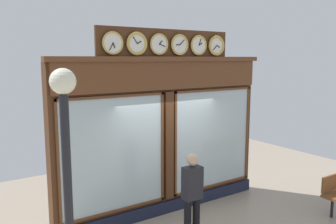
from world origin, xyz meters
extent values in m
cube|color=#4C2B16|center=(0.00, -0.15, 1.68)|extent=(5.07, 0.30, 3.36)
cube|color=#191E33|center=(0.00, 0.02, 0.14)|extent=(5.07, 0.08, 0.28)
cube|color=brown|center=(0.00, 0.04, 3.07)|extent=(4.97, 0.08, 0.59)
cube|color=brown|center=(0.00, 0.02, 3.41)|extent=(5.17, 0.20, 0.10)
cube|color=silver|center=(-1.29, 0.01, 1.54)|extent=(2.18, 0.02, 2.27)
cube|color=brown|center=(-1.29, 0.04, 2.70)|extent=(2.28, 0.04, 0.05)
cube|color=brown|center=(-1.29, 0.04, 0.37)|extent=(2.28, 0.04, 0.05)
cube|color=brown|center=(-2.41, 0.04, 1.54)|extent=(0.05, 0.04, 2.37)
cube|color=brown|center=(-0.18, 0.04, 1.54)|extent=(0.05, 0.04, 2.37)
cube|color=silver|center=(1.29, 0.01, 1.54)|extent=(2.18, 0.02, 2.27)
cube|color=brown|center=(1.29, 0.04, 2.70)|extent=(2.28, 0.04, 0.05)
cube|color=brown|center=(1.29, 0.04, 0.37)|extent=(2.28, 0.04, 0.05)
cube|color=brown|center=(2.41, 0.04, 1.54)|extent=(0.05, 0.04, 2.37)
cube|color=brown|center=(0.18, 0.04, 1.54)|extent=(0.05, 0.04, 2.37)
cube|color=#4C2B16|center=(0.00, 0.03, 1.54)|extent=(0.20, 0.10, 2.37)
cube|color=#4C2B16|center=(0.00, -0.02, 3.71)|extent=(3.22, 0.06, 0.64)
cylinder|color=white|center=(-1.29, 0.06, 3.71)|extent=(0.37, 0.02, 0.37)
torus|color=gold|center=(-1.29, 0.06, 3.71)|extent=(0.46, 0.06, 0.46)
cube|color=black|center=(-1.34, 0.07, 3.69)|extent=(0.10, 0.01, 0.05)
cube|color=black|center=(-1.24, 0.07, 3.66)|extent=(0.12, 0.01, 0.12)
sphere|color=black|center=(-1.29, 0.08, 3.71)|extent=(0.02, 0.02, 0.02)
cylinder|color=white|center=(-0.78, 0.06, 3.71)|extent=(0.37, 0.02, 0.37)
torus|color=gold|center=(-0.78, 0.06, 3.71)|extent=(0.44, 0.04, 0.44)
cube|color=black|center=(-0.82, 0.07, 3.74)|extent=(0.09, 0.01, 0.07)
cube|color=black|center=(-0.80, 0.07, 3.78)|extent=(0.07, 0.01, 0.15)
sphere|color=black|center=(-0.78, 0.08, 3.71)|extent=(0.02, 0.02, 0.02)
cylinder|color=white|center=(-0.26, 0.06, 3.71)|extent=(0.37, 0.02, 0.37)
torus|color=gold|center=(-0.26, 0.06, 3.71)|extent=(0.45, 0.05, 0.45)
cube|color=black|center=(-0.21, 0.07, 3.71)|extent=(0.10, 0.01, 0.03)
cube|color=black|center=(-0.31, 0.07, 3.76)|extent=(0.12, 0.01, 0.11)
sphere|color=black|center=(-0.26, 0.08, 3.71)|extent=(0.02, 0.02, 0.02)
cylinder|color=white|center=(0.26, 0.06, 3.71)|extent=(0.37, 0.02, 0.37)
torus|color=gold|center=(0.26, 0.06, 3.71)|extent=(0.44, 0.04, 0.44)
cube|color=black|center=(0.22, 0.07, 3.75)|extent=(0.08, 0.01, 0.08)
cube|color=black|center=(0.18, 0.07, 3.69)|extent=(0.15, 0.01, 0.06)
sphere|color=black|center=(0.26, 0.08, 3.71)|extent=(0.02, 0.02, 0.02)
cylinder|color=white|center=(0.78, 0.06, 3.71)|extent=(0.37, 0.02, 0.37)
torus|color=gold|center=(0.78, 0.06, 3.71)|extent=(0.46, 0.06, 0.46)
cube|color=black|center=(0.73, 0.07, 3.73)|extent=(0.10, 0.01, 0.06)
cube|color=black|center=(0.82, 0.07, 3.77)|extent=(0.10, 0.01, 0.13)
sphere|color=black|center=(0.78, 0.08, 3.71)|extent=(0.02, 0.02, 0.02)
cylinder|color=white|center=(1.29, 0.06, 3.71)|extent=(0.37, 0.02, 0.37)
torus|color=gold|center=(1.29, 0.06, 3.71)|extent=(0.44, 0.04, 0.44)
cube|color=black|center=(1.27, 0.07, 3.66)|extent=(0.05, 0.01, 0.10)
cube|color=black|center=(1.33, 0.07, 3.64)|extent=(0.09, 0.01, 0.14)
sphere|color=black|center=(1.29, 0.08, 3.71)|extent=(0.02, 0.02, 0.02)
cylinder|color=black|center=(0.41, 1.26, 0.41)|extent=(0.14, 0.14, 0.82)
cylinder|color=black|center=(0.21, 1.27, 0.41)|extent=(0.14, 0.14, 0.82)
cube|color=#232328|center=(0.31, 1.27, 1.13)|extent=(0.37, 0.23, 0.62)
sphere|color=tan|center=(0.31, 1.27, 1.58)|extent=(0.22, 0.22, 0.22)
sphere|color=#F4EFCC|center=(3.04, 2.54, 3.19)|extent=(0.28, 0.28, 0.28)
cylinder|color=black|center=(-2.81, 2.20, 0.23)|extent=(0.06, 0.06, 0.45)
camera|label=1|loc=(4.20, 6.22, 3.43)|focal=37.74mm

